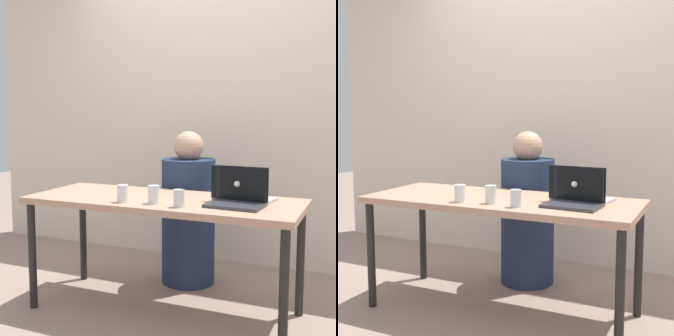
% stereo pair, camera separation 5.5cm
% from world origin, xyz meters
% --- Properties ---
extents(ground_plane, '(12.00, 12.00, 0.00)m').
position_xyz_m(ground_plane, '(0.00, 0.00, 0.00)').
color(ground_plane, gray).
extents(back_wall, '(4.50, 0.10, 2.64)m').
position_xyz_m(back_wall, '(0.00, 1.19, 1.32)').
color(back_wall, beige).
rests_on(back_wall, ground).
extents(desk, '(1.68, 0.67, 0.73)m').
position_xyz_m(desk, '(0.00, 0.00, 0.66)').
color(desk, tan).
rests_on(desk, ground).
extents(person_at_center, '(0.40, 0.40, 1.12)m').
position_xyz_m(person_at_center, '(-0.05, 0.55, 0.50)').
color(person_at_center, '#202E4D').
rests_on(person_at_center, ground).
extents(laptop_back_right, '(0.37, 0.27, 0.21)m').
position_xyz_m(laptop_back_right, '(0.47, 0.09, 0.77)').
color(laptop_back_right, '#B6B7B7').
rests_on(laptop_back_right, desk).
extents(laptop_front_right, '(0.33, 0.26, 0.22)m').
position_xyz_m(laptop_front_right, '(0.48, -0.04, 0.77)').
color(laptop_front_right, '#34353D').
rests_on(laptop_front_right, desk).
extents(water_glass_center, '(0.07, 0.07, 0.11)m').
position_xyz_m(water_glass_center, '(0.02, -0.18, 0.77)').
color(water_glass_center, white).
rests_on(water_glass_center, desk).
extents(water_glass_left, '(0.07, 0.07, 0.10)m').
position_xyz_m(water_glass_left, '(-0.17, -0.21, 0.77)').
color(water_glass_left, white).
rests_on(water_glass_left, desk).
extents(water_glass_right, '(0.06, 0.06, 0.10)m').
position_xyz_m(water_glass_right, '(0.19, -0.21, 0.77)').
color(water_glass_right, silver).
rests_on(water_glass_right, desk).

